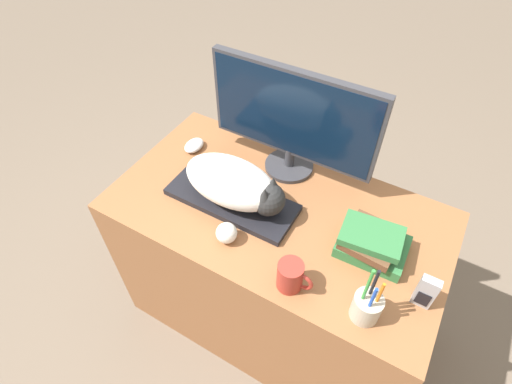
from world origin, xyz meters
TOP-DOWN VIEW (x-y plane):
  - ground_plane at (0.00, 0.00)m, footprint 12.00×12.00m
  - desk at (0.00, 0.32)m, footprint 1.19×0.64m
  - keyboard at (-0.16, 0.27)m, footprint 0.47×0.18m
  - cat at (-0.14, 0.27)m, footprint 0.38×0.18m
  - monitor at (-0.06, 0.53)m, footprint 0.62×0.19m
  - computer_mouse at (-0.44, 0.44)m, footprint 0.07×0.09m
  - coffee_mug at (0.17, 0.08)m, footprint 0.11×0.08m
  - pen_cup at (0.40, 0.10)m, footprint 0.08×0.08m
  - baseball at (-0.08, 0.12)m, footprint 0.07×0.07m
  - phone at (0.53, 0.21)m, footprint 0.05×0.03m
  - book_stack at (0.34, 0.32)m, footprint 0.22×0.18m

SIDE VIEW (x-z plane):
  - ground_plane at x=0.00m, z-range 0.00..0.00m
  - desk at x=0.00m, z-range 0.00..0.76m
  - keyboard at x=-0.16m, z-range 0.76..0.79m
  - computer_mouse at x=-0.44m, z-range 0.76..0.80m
  - baseball at x=-0.08m, z-range 0.76..0.83m
  - book_stack at x=0.34m, z-range 0.76..0.86m
  - coffee_mug at x=0.17m, z-range 0.76..0.87m
  - pen_cup at x=0.40m, z-range 0.70..0.93m
  - phone at x=0.53m, z-range 0.76..0.89m
  - cat at x=-0.14m, z-range 0.79..0.95m
  - monitor at x=-0.06m, z-range 0.79..1.21m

